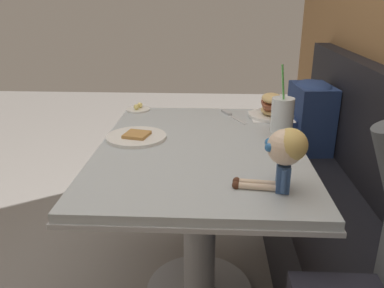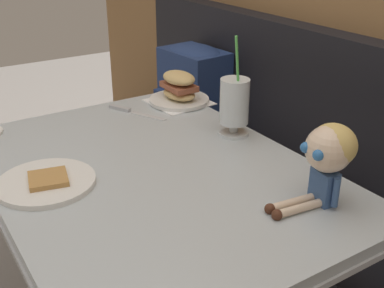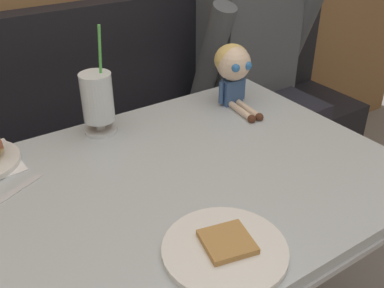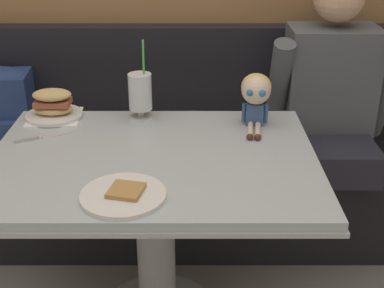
# 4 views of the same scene
# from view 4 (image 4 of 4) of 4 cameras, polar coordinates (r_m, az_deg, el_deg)

# --- Properties ---
(booth_bench) EXTENTS (2.60, 0.48, 1.00)m
(booth_bench) POSITION_cam_4_polar(r_m,az_deg,el_deg) (2.50, -2.95, -3.24)
(booth_bench) COLOR black
(booth_bench) RESTS_ON ground
(diner_table) EXTENTS (1.11, 0.81, 0.74)m
(diner_table) POSITION_cam_4_polar(r_m,az_deg,el_deg) (1.85, -4.05, -6.72)
(diner_table) COLOR #B2BCC1
(diner_table) RESTS_ON ground
(toast_plate) EXTENTS (0.25, 0.25, 0.03)m
(toast_plate) POSITION_cam_4_polar(r_m,az_deg,el_deg) (1.52, -7.43, -5.53)
(toast_plate) COLOR white
(toast_plate) RESTS_ON diner_table
(milkshake_glass) EXTENTS (0.10, 0.10, 0.32)m
(milkshake_glass) POSITION_cam_4_polar(r_m,az_deg,el_deg) (2.01, -5.60, 5.50)
(milkshake_glass) COLOR silver
(milkshake_glass) RESTS_ON diner_table
(sandwich_plate) EXTENTS (0.22, 0.22, 0.12)m
(sandwich_plate) POSITION_cam_4_polar(r_m,az_deg,el_deg) (2.10, -14.87, 4.02)
(sandwich_plate) COLOR white
(sandwich_plate) RESTS_ON diner_table
(butter_knife) EXTENTS (0.22, 0.12, 0.01)m
(butter_knife) POSITION_cam_4_polar(r_m,az_deg,el_deg) (1.94, -16.60, 0.68)
(butter_knife) COLOR silver
(butter_knife) RESTS_ON diner_table
(seated_doll) EXTENTS (0.12, 0.22, 0.20)m
(seated_doll) POSITION_cam_4_polar(r_m,az_deg,el_deg) (1.95, 7.11, 5.61)
(seated_doll) COLOR #385689
(seated_doll) RESTS_ON diner_table
(diner_patron) EXTENTS (0.55, 0.48, 0.81)m
(diner_patron) POSITION_cam_4_polar(r_m,az_deg,el_deg) (2.36, 14.98, 5.21)
(diner_patron) COLOR #4C5156
(diner_patron) RESTS_ON booth_bench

